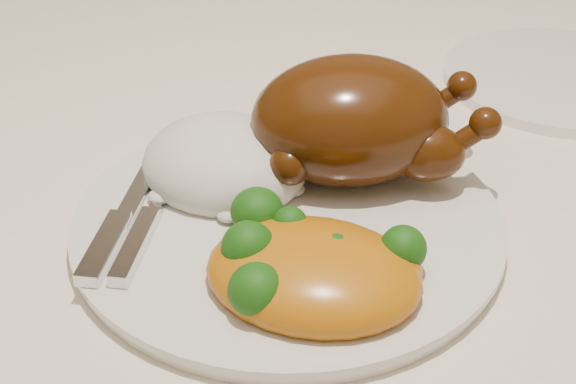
# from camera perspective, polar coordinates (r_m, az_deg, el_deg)

# --- Properties ---
(dining_table) EXTENTS (1.60, 0.90, 0.76)m
(dining_table) POSITION_cam_1_polar(r_m,az_deg,el_deg) (0.77, -6.29, -2.34)
(dining_table) COLOR brown
(dining_table) RESTS_ON floor
(tablecloth) EXTENTS (1.73, 1.03, 0.18)m
(tablecloth) POSITION_cam_1_polar(r_m,az_deg,el_deg) (0.73, -6.64, 2.34)
(tablecloth) COLOR silver
(tablecloth) RESTS_ON dining_table
(dinner_plate) EXTENTS (0.34, 0.34, 0.01)m
(dinner_plate) POSITION_cam_1_polar(r_m,az_deg,el_deg) (0.58, -0.00, -2.19)
(dinner_plate) COLOR silver
(dinner_plate) RESTS_ON tablecloth
(side_plate) EXTENTS (0.29, 0.29, 0.01)m
(side_plate) POSITION_cam_1_polar(r_m,az_deg,el_deg) (0.83, 18.88, 7.69)
(side_plate) COLOR silver
(side_plate) RESTS_ON tablecloth
(roast_chicken) EXTENTS (0.20, 0.15, 0.10)m
(roast_chicken) POSITION_cam_1_polar(r_m,az_deg,el_deg) (0.60, 4.83, 5.13)
(roast_chicken) COLOR #462307
(roast_chicken) RESTS_ON dinner_plate
(rice_mound) EXTENTS (0.15, 0.15, 0.07)m
(rice_mound) POSITION_cam_1_polar(r_m,az_deg,el_deg) (0.61, -4.50, 1.97)
(rice_mound) COLOR silver
(rice_mound) RESTS_ON dinner_plate
(mac_and_cheese) EXTENTS (0.15, 0.13, 0.05)m
(mac_and_cheese) POSITION_cam_1_polar(r_m,az_deg,el_deg) (0.51, 1.92, -5.45)
(mac_and_cheese) COLOR orange
(mac_and_cheese) RESTS_ON dinner_plate
(cutlery) EXTENTS (0.04, 0.18, 0.01)m
(cutlery) POSITION_cam_1_polar(r_m,az_deg,el_deg) (0.57, -11.09, -2.25)
(cutlery) COLOR silver
(cutlery) RESTS_ON dinner_plate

